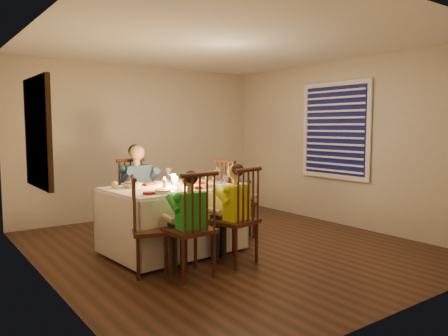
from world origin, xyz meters
TOP-DOWN VIEW (x-y plane):
  - ground at (0.00, 0.00)m, footprint 5.00×5.00m
  - wall_left at (-2.25, 0.00)m, footprint 0.02×5.00m
  - wall_right at (2.25, 0.00)m, footprint 0.02×5.00m
  - wall_back at (0.00, 2.50)m, footprint 4.50×0.02m
  - ceiling at (0.00, 0.00)m, footprint 5.00×5.00m
  - dining_table at (-0.69, 0.21)m, footprint 1.65×1.25m
  - chair_adult at (-0.78, 1.03)m, footprint 0.49×0.47m
  - chair_near_left at (-1.00, -0.71)m, footprint 0.47×0.45m
  - chair_near_right at (-0.35, -0.63)m, footprint 0.54×0.53m
  - chair_end at (0.36, 0.28)m, footprint 0.45×0.47m
  - chair_extra at (-1.27, -0.39)m, footprint 0.54×0.55m
  - adult at (-0.78, 1.03)m, footprint 0.53×0.49m
  - child_green at (-1.00, -0.71)m, footprint 0.39×0.36m
  - child_yellow at (-0.35, -0.63)m, footprint 0.47×0.44m
  - child_teal at (0.36, 0.28)m, footprint 0.33×0.36m
  - setting_adult at (-0.71, 0.51)m, footprint 0.28×0.28m
  - setting_green at (-1.02, -0.18)m, footprint 0.28×0.28m
  - setting_yellow at (-0.36, -0.10)m, footprint 0.28×0.28m
  - setting_teal at (-0.10, 0.21)m, footprint 0.28×0.28m
  - candle_left at (-0.80, 0.20)m, footprint 0.06×0.06m
  - candle_right at (-0.62, 0.21)m, footprint 0.06×0.06m
  - squash at (-1.33, 0.49)m, footprint 0.09×0.09m
  - orange_fruit at (-0.47, 0.28)m, footprint 0.08×0.08m
  - serving_bowl at (-1.13, 0.42)m, footprint 0.30×0.30m
  - wall_mirror at (-2.22, 0.30)m, footprint 0.06×0.95m
  - window_blinds at (2.21, 0.10)m, footprint 0.07×1.34m

SIDE VIEW (x-z plane):
  - ground at x=0.00m, z-range 0.00..0.00m
  - chair_adult at x=-0.78m, z-range -0.56..0.56m
  - chair_near_left at x=-1.00m, z-range -0.56..0.56m
  - chair_near_right at x=-0.35m, z-range -0.56..0.56m
  - chair_end at x=0.36m, z-range -0.56..0.56m
  - chair_extra at x=-1.27m, z-range -0.53..0.53m
  - adult at x=-0.78m, z-range -0.66..0.66m
  - child_green at x=-1.00m, z-range -0.56..0.56m
  - child_yellow at x=-0.35m, z-range -0.57..0.57m
  - child_teal at x=0.36m, z-range -0.53..0.53m
  - dining_table at x=-0.69m, z-range 0.19..0.98m
  - setting_adult at x=-0.71m, z-range 0.82..0.84m
  - setting_green at x=-1.02m, z-range 0.82..0.84m
  - setting_yellow at x=-0.36m, z-range 0.82..0.84m
  - setting_teal at x=-0.10m, z-range 0.82..0.84m
  - serving_bowl at x=-1.13m, z-range 0.82..0.88m
  - orange_fruit at x=-0.47m, z-range 0.82..0.90m
  - squash at x=-1.33m, z-range 0.82..0.91m
  - candle_left at x=-0.80m, z-range 0.82..0.92m
  - candle_right at x=-0.62m, z-range 0.82..0.92m
  - wall_left at x=-2.25m, z-range 0.00..2.60m
  - wall_right at x=2.25m, z-range 0.00..2.60m
  - wall_back at x=0.00m, z-range 0.00..2.60m
  - wall_mirror at x=-2.22m, z-range 0.92..2.08m
  - window_blinds at x=2.21m, z-range 0.73..2.27m
  - ceiling at x=0.00m, z-range 2.60..2.60m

